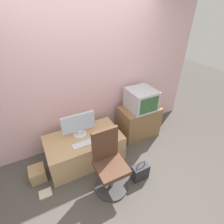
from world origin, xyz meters
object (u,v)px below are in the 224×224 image
mouse (96,140)px  office_chair (109,166)px  keyboard (83,144)px  book (45,194)px  main_monitor (79,125)px  crt_tv (141,99)px  cardboard_box_lower (38,174)px  handbag (140,172)px

mouse → office_chair: office_chair is taller
keyboard → book: keyboard is taller
keyboard → office_chair: bearing=-67.6°
main_monitor → keyboard: main_monitor is taller
book → main_monitor: bearing=33.1°
main_monitor → keyboard: 0.32m
crt_tv → cardboard_box_lower: bearing=-174.8°
keyboard → cardboard_box_lower: size_ratio=1.33×
handbag → book: (-1.37, 0.39, -0.12)m
main_monitor → cardboard_box_lower: size_ratio=2.22×
office_chair → cardboard_box_lower: (-0.95, 0.59, -0.31)m
crt_tv → office_chair: 1.37m
main_monitor → handbag: size_ratio=1.57×
main_monitor → book: main_monitor is taller
handbag → office_chair: bearing=165.9°
mouse → office_chair: bearing=-91.0°
main_monitor → cardboard_box_lower: 0.98m
office_chair → crt_tv: bearing=36.5°
main_monitor → handbag: 1.21m
main_monitor → cardboard_box_lower: main_monitor is taller
office_chair → mouse: bearing=89.0°
main_monitor → mouse: (0.18, -0.27, -0.18)m
mouse → main_monitor: bearing=123.9°
crt_tv → cardboard_box_lower: (-1.99, -0.18, -0.72)m
handbag → book: size_ratio=2.00×
crt_tv → office_chair: crt_tv is taller
handbag → book: handbag is taller
book → crt_tv: bearing=14.4°
mouse → crt_tv: bearing=15.8°
crt_tv → office_chair: size_ratio=0.51×
handbag → book: 1.43m
main_monitor → mouse: size_ratio=10.18×
keyboard → crt_tv: (1.25, 0.28, 0.33)m
mouse → keyboard: bearing=176.4°
mouse → cardboard_box_lower: bearing=173.3°
office_chair → cardboard_box_lower: size_ratio=3.88×
mouse → book: mouse is taller
book → keyboard: bearing=17.6°
mouse → book: 1.06m
mouse → crt_tv: crt_tv is taller
keyboard → handbag: (0.67, -0.61, -0.36)m
office_chair → handbag: size_ratio=2.75×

